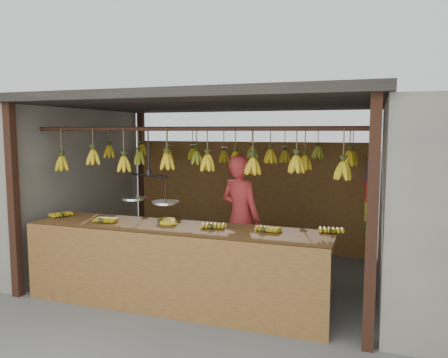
% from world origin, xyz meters
% --- Properties ---
extents(ground, '(80.00, 80.00, 0.00)m').
position_xyz_m(ground, '(0.00, 0.00, 0.00)').
color(ground, '#5B5B57').
extents(stall, '(4.30, 3.30, 2.40)m').
position_xyz_m(stall, '(0.00, 0.33, 1.97)').
color(stall, black).
rests_on(stall, ground).
extents(neighbor_left, '(3.00, 3.00, 2.30)m').
position_xyz_m(neighbor_left, '(-3.60, 0.00, 1.15)').
color(neighbor_left, slate).
rests_on(neighbor_left, ground).
extents(counter, '(3.53, 0.79, 0.96)m').
position_xyz_m(counter, '(-0.08, -1.23, 0.71)').
color(counter, brown).
rests_on(counter, ground).
extents(hanging_bananas, '(3.58, 2.25, 0.38)m').
position_xyz_m(hanging_bananas, '(0.00, -0.01, 1.62)').
color(hanging_bananas, '#B99713').
rests_on(hanging_bananas, ground).
extents(balance_scale, '(0.80, 0.45, 0.85)m').
position_xyz_m(balance_scale, '(-0.48, -1.00, 1.20)').
color(balance_scale, black).
rests_on(balance_scale, ground).
extents(vendor, '(0.72, 0.61, 1.67)m').
position_xyz_m(vendor, '(0.35, -0.05, 0.83)').
color(vendor, '#BF3333').
rests_on(vendor, ground).
extents(bag_bundles, '(0.08, 0.26, 1.15)m').
position_xyz_m(bag_bundles, '(1.94, 1.35, 0.97)').
color(bag_bundles, '#1426BF').
rests_on(bag_bundles, ground).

